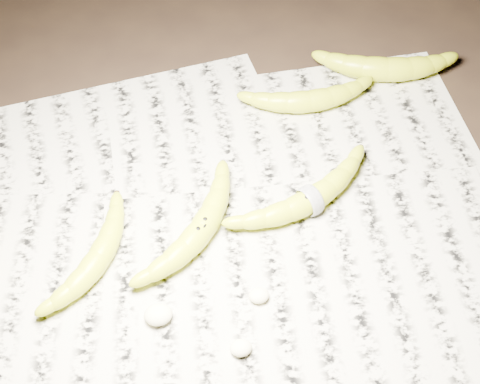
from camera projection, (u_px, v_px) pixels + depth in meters
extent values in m
plane|color=black|center=(227.00, 232.00, 0.93)|extent=(3.00, 3.00, 0.00)
cube|color=#B8B49E|center=(211.00, 237.00, 0.92)|extent=(0.90, 0.70, 0.01)
torus|color=white|center=(310.00, 199.00, 0.93)|extent=(0.02, 0.04, 0.05)
ellipsoid|color=#F4EBBD|center=(158.00, 313.00, 0.83)|extent=(0.04, 0.03, 0.02)
ellipsoid|color=#F4EBBD|center=(241.00, 347.00, 0.81)|extent=(0.03, 0.02, 0.02)
ellipsoid|color=#F4EBBD|center=(259.00, 294.00, 0.85)|extent=(0.03, 0.02, 0.02)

